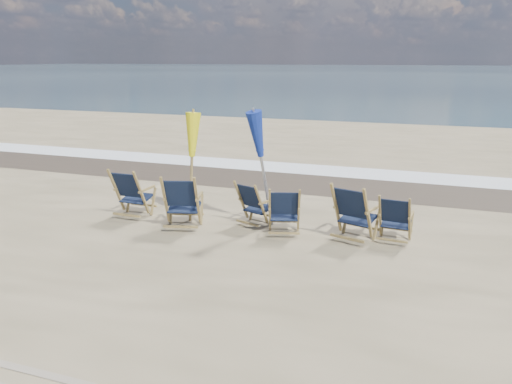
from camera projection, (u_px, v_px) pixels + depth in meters
ocean at (424, 71)px, 123.53m from camera, size 400.00×400.00×0.00m
surf_foam at (326, 170)px, 14.44m from camera, size 200.00×1.40×0.01m
wet_sand_strip at (314, 182)px, 13.08m from camera, size 200.00×2.60×0.00m
beach_chair_0 at (141, 195)px, 9.89m from camera, size 0.69×0.77×1.05m
beach_chair_1 at (197, 203)px, 9.28m from camera, size 0.88×0.94×1.09m
beach_chair_2 at (261, 206)px, 9.38m from camera, size 0.77×0.81×0.90m
beach_chair_3 at (299, 212)px, 8.99m from camera, size 0.76×0.82×0.94m
beach_chair_4 at (368, 216)px, 8.51m from camera, size 0.88×0.94×1.08m
beach_chair_5 at (409, 221)px, 8.55m from camera, size 0.63×0.70×0.90m
umbrella_yellow at (190, 141)px, 9.63m from camera, size 0.30×0.30×2.12m
umbrella_blue at (264, 138)px, 9.18m from camera, size 0.30×0.30×2.26m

